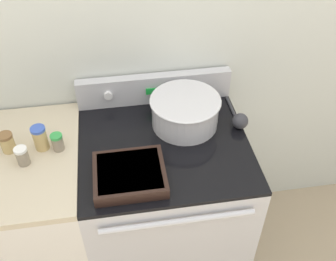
# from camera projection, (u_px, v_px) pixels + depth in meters

# --- Properties ---
(kitchen_wall) EXTENTS (8.00, 0.05, 2.50)m
(kitchen_wall) POSITION_uv_depth(u_px,v_px,m) (151.00, 33.00, 1.78)
(kitchen_wall) COLOR silver
(kitchen_wall) RESTS_ON ground_plane
(stove_range) EXTENTS (0.75, 0.71, 0.91)m
(stove_range) POSITION_uv_depth(u_px,v_px,m) (165.00, 207.00, 2.03)
(stove_range) COLOR #BCBCC1
(stove_range) RESTS_ON ground_plane
(control_panel) EXTENTS (0.75, 0.07, 0.15)m
(control_panel) POSITION_uv_depth(u_px,v_px,m) (154.00, 88.00, 1.91)
(control_panel) COLOR #BCBCC1
(control_panel) RESTS_ON stove_range
(side_counter) EXTENTS (0.56, 0.68, 0.92)m
(side_counter) POSITION_uv_depth(u_px,v_px,m) (35.00, 223.00, 1.95)
(side_counter) COLOR silver
(side_counter) RESTS_ON ground_plane
(mixing_bowl) EXTENTS (0.32, 0.32, 0.14)m
(mixing_bowl) POSITION_uv_depth(u_px,v_px,m) (185.00, 110.00, 1.77)
(mixing_bowl) COLOR silver
(mixing_bowl) RESTS_ON stove_range
(casserole_dish) EXTENTS (0.28, 0.25, 0.05)m
(casserole_dish) POSITION_uv_depth(u_px,v_px,m) (130.00, 174.00, 1.56)
(casserole_dish) COLOR black
(casserole_dish) RESTS_ON stove_range
(ladle) EXTENTS (0.07, 0.26, 0.07)m
(ladle) POSITION_uv_depth(u_px,v_px,m) (239.00, 120.00, 1.79)
(ladle) COLOR #333338
(ladle) RESTS_ON stove_range
(spice_jar_green_cap) EXTENTS (0.05, 0.05, 0.08)m
(spice_jar_green_cap) POSITION_uv_depth(u_px,v_px,m) (58.00, 142.00, 1.66)
(spice_jar_green_cap) COLOR gray
(spice_jar_green_cap) RESTS_ON side_counter
(spice_jar_blue_cap) EXTENTS (0.06, 0.06, 0.11)m
(spice_jar_blue_cap) POSITION_uv_depth(u_px,v_px,m) (40.00, 138.00, 1.65)
(spice_jar_blue_cap) COLOR tan
(spice_jar_blue_cap) RESTS_ON side_counter
(spice_jar_white_cap) EXTENTS (0.05, 0.05, 0.08)m
(spice_jar_white_cap) POSITION_uv_depth(u_px,v_px,m) (22.00, 156.00, 1.60)
(spice_jar_white_cap) COLOR gray
(spice_jar_white_cap) RESTS_ON side_counter
(spice_jar_brown_cap) EXTENTS (0.06, 0.06, 0.09)m
(spice_jar_brown_cap) POSITION_uv_depth(u_px,v_px,m) (7.00, 142.00, 1.65)
(spice_jar_brown_cap) COLOR tan
(spice_jar_brown_cap) RESTS_ON side_counter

